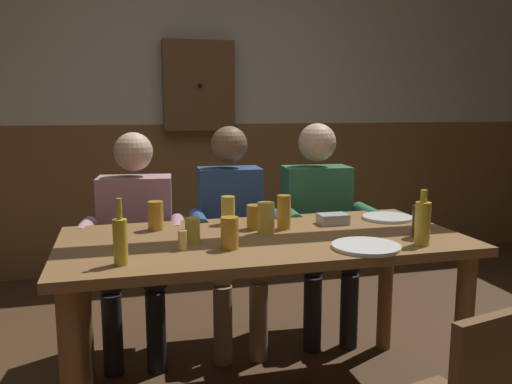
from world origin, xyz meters
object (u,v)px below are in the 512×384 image
plate_1 (387,218)px  pint_glass_0 (266,218)px  person_1 (232,227)px  pint_glass_3 (284,212)px  pint_glass_4 (228,210)px  condiment_caddy (333,219)px  pint_glass_7 (230,233)px  wall_dart_cabinet (199,86)px  bottle_1 (423,222)px  pint_glass_2 (421,221)px  plate_0 (366,246)px  bottle_0 (120,240)px  pint_glass_6 (256,217)px  pint_glass_1 (156,216)px  person_0 (135,234)px  person_2 (319,219)px  table_candle (183,240)px  dining_table (263,261)px  pint_glass_5 (193,230)px

plate_1 → pint_glass_0: 0.70m
person_1 → plate_1: (0.71, -0.46, 0.11)m
plate_1 → pint_glass_3: 0.59m
pint_glass_0 → pint_glass_4: bearing=118.1°
person_1 → condiment_caddy: person_1 is taller
pint_glass_7 → wall_dart_cabinet: wall_dart_cabinet is taller
plate_1 → bottle_1: size_ratio=1.09×
pint_glass_4 → pint_glass_7: size_ratio=1.05×
pint_glass_2 → wall_dart_cabinet: 2.41m
plate_0 → bottle_1: bearing=-1.9°
bottle_0 → pint_glass_6: bottle_0 is taller
bottle_1 → wall_dart_cabinet: bearing=103.4°
bottle_1 → pint_glass_1: 1.18m
person_0 → person_2: (1.05, 0.00, 0.02)m
pint_glass_3 → pint_glass_7: bearing=-138.7°
pint_glass_6 → pint_glass_7: size_ratio=0.87×
bottle_0 → pint_glass_0: 0.72m
person_1 → table_candle: (-0.37, -0.78, 0.14)m
person_2 → wall_dart_cabinet: 1.68m
person_1 → table_candle: person_1 is taller
person_0 → plate_1: person_0 is taller
person_1 → pint_glass_3: bearing=106.6°
pint_glass_0 → pint_glass_3: pint_glass_3 is taller
wall_dart_cabinet → person_0: bearing=-112.1°
plate_0 → person_0: bearing=132.9°
table_candle → pint_glass_7: pint_glass_7 is taller
dining_table → plate_1: bearing=15.2°
table_candle → pint_glass_1: 0.39m
plate_1 → pint_glass_6: pint_glass_6 is taller
bottle_0 → pint_glass_5: bottle_0 is taller
bottle_1 → pint_glass_0: bearing=148.0°
person_2 → pint_glass_0: size_ratio=8.81×
condiment_caddy → pint_glass_1: size_ratio=1.04×
person_0 → condiment_caddy: size_ratio=8.62×
pint_glass_7 → pint_glass_1: bearing=122.6°
pint_glass_7 → pint_glass_5: bearing=131.6°
pint_glass_0 → pint_glass_5: size_ratio=1.36×
pint_glass_7 → pint_glass_0: bearing=45.1°
plate_1 → bottle_0: bearing=-160.6°
plate_0 → pint_glass_5: (-0.66, 0.28, 0.04)m
pint_glass_0 → pint_glass_7: (-0.21, -0.21, -0.01)m
person_2 → plate_1: 0.51m
pint_glass_3 → pint_glass_7: (-0.32, -0.28, -0.01)m
pint_glass_3 → pint_glass_4: bearing=143.8°
dining_table → bottle_1: 0.70m
pint_glass_5 → pint_glass_3: bearing=16.6°
bottle_1 → pint_glass_7: 0.79m
pint_glass_5 → table_candle: bearing=-115.9°
person_2 → bottle_0: person_2 is taller
dining_table → person_1: (-0.00, 0.65, 0.01)m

